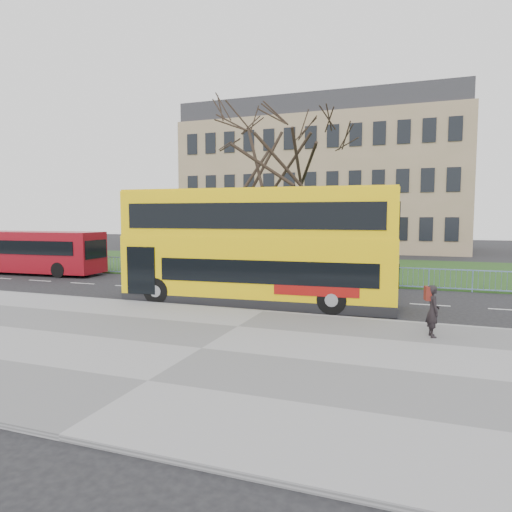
{
  "coord_description": "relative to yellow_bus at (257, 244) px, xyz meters",
  "views": [
    {
      "loc": [
        5.55,
        -17.72,
        3.73
      ],
      "look_at": [
        -1.22,
        1.0,
        1.97
      ],
      "focal_mm": 32.0,
      "sensor_mm": 36.0,
      "label": 1
    }
  ],
  "objects": [
    {
      "name": "civic_building",
      "position": [
        -4.08,
        34.73,
        4.44
      ],
      "size": [
        30.0,
        15.0,
        14.0
      ],
      "primitive_type": "cube",
      "color": "#8E7B5A",
      "rests_on": "ground"
    },
    {
      "name": "pavement",
      "position": [
        0.92,
        -7.02,
        -2.5
      ],
      "size": [
        80.0,
        10.5,
        0.12
      ],
      "primitive_type": "cube",
      "color": "slate",
      "rests_on": "ground"
    },
    {
      "name": "red_bus",
      "position": [
        -17.35,
        4.47,
        -1.11
      ],
      "size": [
        10.45,
        2.92,
        2.73
      ],
      "rotation": [
        0.0,
        0.0,
        0.06
      ],
      "color": "maroon",
      "rests_on": "ground"
    },
    {
      "name": "bare_tree",
      "position": [
        -2.08,
        9.73,
        3.88
      ],
      "size": [
        8.9,
        8.9,
        12.71
      ],
      "primitive_type": null,
      "color": "black",
      "rests_on": "grass_verge"
    },
    {
      "name": "pedestrian",
      "position": [
        6.88,
        -3.6,
        -1.66
      ],
      "size": [
        0.5,
        0.64,
        1.56
      ],
      "primitive_type": "imported",
      "rotation": [
        0.0,
        0.0,
        1.82
      ],
      "color": "black",
      "rests_on": "pavement"
    },
    {
      "name": "guard_railing",
      "position": [
        0.92,
        6.33,
        -2.01
      ],
      "size": [
        40.0,
        0.12,
        1.1
      ],
      "primitive_type": null,
      "color": "#6D87C2",
      "rests_on": "ground"
    },
    {
      "name": "grass_verge",
      "position": [
        0.92,
        14.03,
        -2.52
      ],
      "size": [
        80.0,
        15.4,
        0.08
      ],
      "primitive_type": "cube",
      "color": "#1C3914",
      "rests_on": "ground"
    },
    {
      "name": "yellow_bus",
      "position": [
        0.0,
        0.0,
        0.0
      ],
      "size": [
        11.53,
        3.41,
        4.77
      ],
      "rotation": [
        0.0,
        0.0,
        0.06
      ],
      "color": "yellow",
      "rests_on": "ground"
    },
    {
      "name": "kerb",
      "position": [
        0.92,
        -1.82,
        -2.49
      ],
      "size": [
        80.0,
        0.2,
        0.14
      ],
      "primitive_type": "cube",
      "color": "gray",
      "rests_on": "ground"
    },
    {
      "name": "ground",
      "position": [
        0.92,
        -0.27,
        -2.56
      ],
      "size": [
        120.0,
        120.0,
        0.0
      ],
      "primitive_type": "plane",
      "color": "black",
      "rests_on": "ground"
    }
  ]
}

